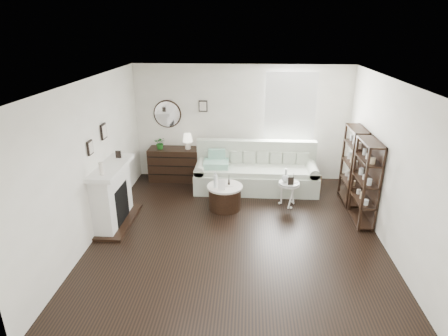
# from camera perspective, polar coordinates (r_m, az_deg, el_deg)

# --- Properties ---
(room) EXTENTS (5.50, 5.50, 5.50)m
(room) POSITION_cam_1_polar(r_m,az_deg,el_deg) (8.76, 7.57, 8.18)
(room) COLOR black
(room) RESTS_ON ground
(fireplace) EXTENTS (0.50, 1.40, 1.84)m
(fireplace) POSITION_cam_1_polar(r_m,az_deg,el_deg) (7.24, -16.55, -4.19)
(fireplace) COLOR white
(fireplace) RESTS_ON ground
(shelf_unit_far) EXTENTS (0.30, 0.80, 1.60)m
(shelf_unit_far) POSITION_cam_1_polar(r_m,az_deg,el_deg) (8.16, 19.04, 0.38)
(shelf_unit_far) COLOR black
(shelf_unit_far) RESTS_ON ground
(shelf_unit_near) EXTENTS (0.30, 0.80, 1.60)m
(shelf_unit_near) POSITION_cam_1_polar(r_m,az_deg,el_deg) (7.35, 20.75, -2.09)
(shelf_unit_near) COLOR black
(shelf_unit_near) RESTS_ON ground
(sofa) EXTENTS (2.72, 0.94, 1.06)m
(sofa) POSITION_cam_1_polar(r_m,az_deg,el_deg) (8.52, 4.85, -0.87)
(sofa) COLOR #A6AF9C
(sofa) RESTS_ON ground
(quilt) EXTENTS (0.57, 0.47, 0.14)m
(quilt) POSITION_cam_1_polar(r_m,az_deg,el_deg) (8.32, -1.21, 0.61)
(quilt) COLOR #27916D
(quilt) RESTS_ON sofa
(suitcase) EXTENTS (0.64, 0.38, 0.40)m
(suitcase) POSITION_cam_1_polar(r_m,az_deg,el_deg) (8.50, 12.44, -2.45)
(suitcase) COLOR brown
(suitcase) RESTS_ON ground
(dresser) EXTENTS (1.18, 0.51, 0.78)m
(dresser) POSITION_cam_1_polar(r_m,az_deg,el_deg) (9.03, -7.58, 0.60)
(dresser) COLOR black
(dresser) RESTS_ON ground
(table_lamp) EXTENTS (0.24, 0.24, 0.37)m
(table_lamp) POSITION_cam_1_polar(r_m,az_deg,el_deg) (8.79, -5.56, 4.07)
(table_lamp) COLOR white
(table_lamp) RESTS_ON dresser
(potted_plant) EXTENTS (0.28, 0.25, 0.29)m
(potted_plant) POSITION_cam_1_polar(r_m,az_deg,el_deg) (8.88, -9.67, 3.78)
(potted_plant) COLOR #1B5E1B
(potted_plant) RESTS_ON dresser
(drum_table) EXTENTS (0.72, 0.72, 0.50)m
(drum_table) POSITION_cam_1_polar(r_m,az_deg,el_deg) (7.60, 0.12, -4.42)
(drum_table) COLOR black
(drum_table) RESTS_ON ground
(pedestal_table) EXTENTS (0.43, 0.43, 0.52)m
(pedestal_table) POSITION_cam_1_polar(r_m,az_deg,el_deg) (7.73, 9.87, -2.48)
(pedestal_table) COLOR white
(pedestal_table) RESTS_ON ground
(eiffel_drum) EXTENTS (0.14, 0.14, 0.20)m
(eiffel_drum) POSITION_cam_1_polar(r_m,az_deg,el_deg) (7.50, 0.76, -1.90)
(eiffel_drum) COLOR black
(eiffel_drum) RESTS_ON drum_table
(bottle_drum) EXTENTS (0.08, 0.08, 0.33)m
(bottle_drum) POSITION_cam_1_polar(r_m,az_deg,el_deg) (7.37, -1.30, -1.78)
(bottle_drum) COLOR silver
(bottle_drum) RESTS_ON drum_table
(card_frame_drum) EXTENTS (0.15, 0.07, 0.19)m
(card_frame_drum) POSITION_cam_1_polar(r_m,az_deg,el_deg) (7.30, -0.35, -2.59)
(card_frame_drum) COLOR white
(card_frame_drum) RESTS_ON drum_table
(eiffel_ped) EXTENTS (0.10, 0.10, 0.16)m
(eiffel_ped) POSITION_cam_1_polar(r_m,az_deg,el_deg) (7.71, 10.53, -1.55)
(eiffel_ped) COLOR black
(eiffel_ped) RESTS_ON pedestal_table
(flask_ped) EXTENTS (0.16, 0.16, 0.29)m
(flask_ped) POSITION_cam_1_polar(r_m,az_deg,el_deg) (7.66, 9.39, -1.11)
(flask_ped) COLOR silver
(flask_ped) RESTS_ON pedestal_table
(card_frame_ped) EXTENTS (0.12, 0.06, 0.16)m
(card_frame_ped) POSITION_cam_1_polar(r_m,az_deg,el_deg) (7.58, 10.15, -1.97)
(card_frame_ped) COLOR black
(card_frame_ped) RESTS_ON pedestal_table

